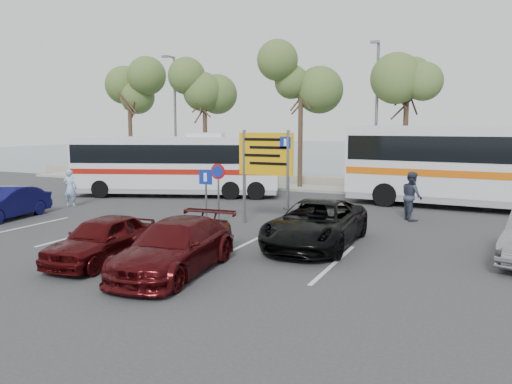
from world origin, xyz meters
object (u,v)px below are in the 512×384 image
at_px(street_lamp_left, 174,113).
at_px(coach_bus_left, 177,167).
at_px(pedestrian_near, 70,188).
at_px(suv_black, 316,223).
at_px(car_red, 102,239).
at_px(direction_sign, 266,161).
at_px(coach_bus_right, 495,169).
at_px(pedestrian_far, 412,196).
at_px(car_maroon, 175,247).
at_px(car_blue, 6,203).
at_px(street_lamp_right, 376,110).

xyz_separation_m(street_lamp_left, coach_bus_left, (3.50, -5.11, -3.02)).
bearing_deg(pedestrian_near, suv_black, 152.32).
height_order(street_lamp_left, car_red, street_lamp_left).
distance_m(street_lamp_left, coach_bus_left, 6.89).
height_order(direction_sign, coach_bus_left, direction_sign).
relative_size(coach_bus_left, pedestrian_near, 6.28).
height_order(direction_sign, coach_bus_right, coach_bus_right).
bearing_deg(coach_bus_right, car_red, -125.30).
bearing_deg(suv_black, pedestrian_near, 167.95).
relative_size(direction_sign, coach_bus_left, 0.33).
xyz_separation_m(street_lamp_left, pedestrian_far, (15.93, -7.02, -3.62)).
bearing_deg(car_red, pedestrian_far, 51.86).
bearing_deg(direction_sign, pedestrian_near, 179.38).
height_order(car_maroon, car_red, car_maroon).
relative_size(car_blue, car_red, 1.04).
bearing_deg(pedestrian_near, car_blue, 73.45).
bearing_deg(coach_bus_right, coach_bus_left, -172.29).
bearing_deg(coach_bus_left, street_lamp_left, 124.43).
distance_m(coach_bus_right, car_red, 17.20).
distance_m(street_lamp_left, car_red, 19.65).
bearing_deg(pedestrian_far, coach_bus_right, -66.30).
relative_size(direction_sign, suv_black, 0.70).
distance_m(street_lamp_right, coach_bus_left, 11.20).
bearing_deg(pedestrian_near, coach_bus_right, -174.67).
bearing_deg(pedestrian_near, direction_sign, 162.83).
bearing_deg(car_maroon, suv_black, 55.31).
bearing_deg(car_blue, coach_bus_left, 65.20).
distance_m(car_blue, pedestrian_far, 16.35).
xyz_separation_m(car_blue, suv_black, (12.80, 0.95, 0.06)).
xyz_separation_m(car_blue, car_maroon, (10.40, -3.34, 0.02)).
xyz_separation_m(street_lamp_right, coach_bus_right, (5.91, -3.02, -2.73)).
relative_size(coach_bus_left, coach_bus_right, 0.85).
xyz_separation_m(car_red, pedestrian_near, (-8.00, 6.81, 0.23)).
distance_m(suv_black, pedestrian_near, 13.04).
relative_size(coach_bus_right, car_blue, 3.32).
bearing_deg(street_lamp_left, pedestrian_near, -84.41).
bearing_deg(coach_bus_right, street_lamp_left, 170.93).
bearing_deg(pedestrian_near, pedestrian_far, 175.53).
bearing_deg(coach_bus_left, car_blue, -106.25).
xyz_separation_m(street_lamp_right, coach_bus_left, (-9.50, -5.11, -3.02)).
relative_size(car_blue, suv_black, 0.77).
distance_m(coach_bus_right, car_blue, 20.88).
bearing_deg(pedestrian_far, car_red, 115.68).
bearing_deg(car_blue, direction_sign, 10.01).
bearing_deg(suv_black, street_lamp_right, 92.66).
xyz_separation_m(pedestrian_near, pedestrian_far, (14.93, 3.19, 0.10)).
xyz_separation_m(street_lamp_left, car_blue, (1.00, -13.68, -3.95)).
height_order(car_maroon, pedestrian_far, pedestrian_far).
xyz_separation_m(direction_sign, pedestrian_near, (-10.00, 0.11, -1.55)).
distance_m(street_lamp_left, pedestrian_far, 17.78).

